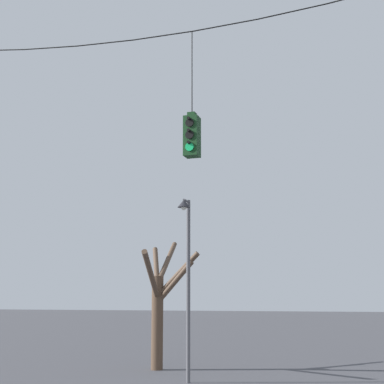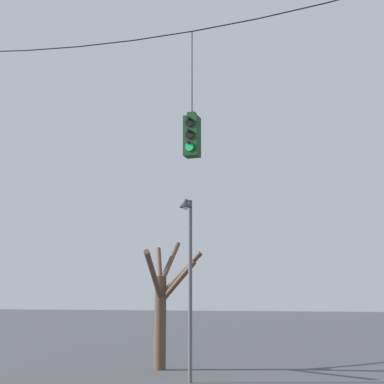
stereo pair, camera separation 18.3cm
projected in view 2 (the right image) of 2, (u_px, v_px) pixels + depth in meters
span_wire at (163, 31)px, 14.58m from camera, size 11.16×0.03×0.40m
traffic_light_near_left_pole at (192, 135)px, 13.85m from camera, size 0.34×0.58×3.14m
street_lamp at (189, 260)px, 17.30m from camera, size 0.38×0.67×5.31m
bare_tree at (163, 300)px, 20.29m from camera, size 2.27×5.09×4.56m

